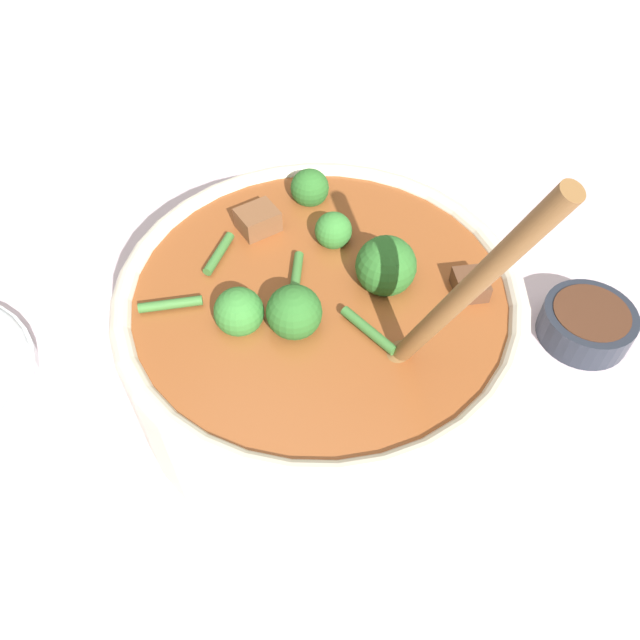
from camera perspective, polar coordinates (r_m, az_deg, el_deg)
The scene contains 3 objects.
ground_plane at distance 0.53m, azimuth -0.00°, elevation -4.94°, with size 4.00×4.00×0.00m, color silver.
stew_bowl at distance 0.48m, azimuth 0.03°, elevation -0.56°, with size 0.30×0.30×0.28m.
condiment_bowl at distance 0.59m, azimuth 23.23°, elevation -0.20°, with size 0.08×0.08×0.03m.
Camera 1 is at (0.26, 0.15, 0.43)m, focal length 35.00 mm.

